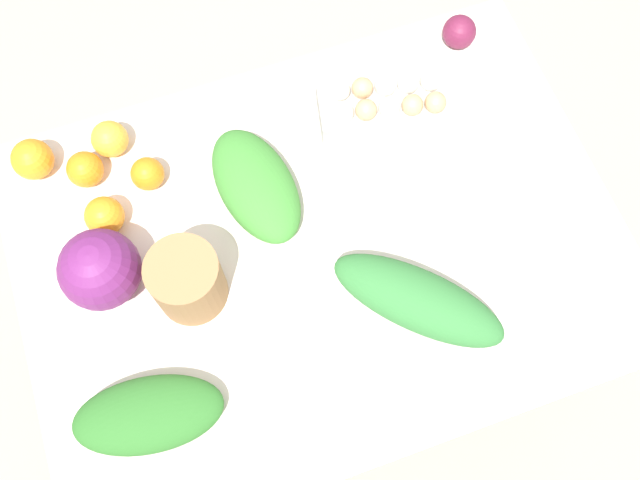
{
  "coord_description": "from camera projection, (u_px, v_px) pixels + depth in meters",
  "views": [
    {
      "loc": [
        0.17,
        0.47,
        2.04
      ],
      "look_at": [
        0.0,
        0.0,
        0.77
      ],
      "focal_mm": 40.0,
      "sensor_mm": 36.0,
      "label": 1
    }
  ],
  "objects": [
    {
      "name": "orange_1",
      "position": [
        32.0,
        159.0,
        1.4
      ],
      "size": [
        0.08,
        0.08,
        0.08
      ],
      "primitive_type": "sphere",
      "color": "orange",
      "rests_on": "dining_table"
    },
    {
      "name": "ground_plane",
      "position": [
        320.0,
        336.0,
        2.08
      ],
      "size": [
        8.0,
        8.0,
        0.0
      ],
      "primitive_type": "plane",
      "color": "#C6B289"
    },
    {
      "name": "egg_carton",
      "position": [
        386.0,
        104.0,
        1.45
      ],
      "size": [
        0.29,
        0.17,
        0.09
      ],
      "rotation": [
        0.0,
        0.0,
        6.07
      ],
      "color": "#A8A8A3",
      "rests_on": "dining_table"
    },
    {
      "name": "dining_table",
      "position": [
        320.0,
        263.0,
        1.49
      ],
      "size": [
        1.16,
        0.85,
        0.75
      ],
      "color": "silver",
      "rests_on": "ground_plane"
    },
    {
      "name": "orange_3",
      "position": [
        104.0,
        216.0,
        1.36
      ],
      "size": [
        0.08,
        0.08,
        0.08
      ],
      "primitive_type": "sphere",
      "color": "orange",
      "rests_on": "dining_table"
    },
    {
      "name": "greens_bunch_dandelion",
      "position": [
        418.0,
        300.0,
        1.3
      ],
      "size": [
        0.32,
        0.32,
        0.08
      ],
      "primitive_type": "ellipsoid",
      "rotation": [
        0.0,
        0.0,
        5.5
      ],
      "color": "#337538",
      "rests_on": "dining_table"
    },
    {
      "name": "cabbage_purple",
      "position": [
        100.0,
        270.0,
        1.28
      ],
      "size": [
        0.15,
        0.15,
        0.15
      ],
      "primitive_type": "sphere",
      "color": "#6B2366",
      "rests_on": "dining_table"
    },
    {
      "name": "orange_2",
      "position": [
        148.0,
        174.0,
        1.4
      ],
      "size": [
        0.07,
        0.07,
        0.07
      ],
      "primitive_type": "sphere",
      "color": "orange",
      "rests_on": "dining_table"
    },
    {
      "name": "orange_0",
      "position": [
        85.0,
        169.0,
        1.4
      ],
      "size": [
        0.07,
        0.07,
        0.07
      ],
      "primitive_type": "sphere",
      "color": "orange",
      "rests_on": "dining_table"
    },
    {
      "name": "paper_bag",
      "position": [
        187.0,
        281.0,
        1.28
      ],
      "size": [
        0.13,
        0.13,
        0.14
      ],
      "primitive_type": "cylinder",
      "color": "#997047",
      "rests_on": "dining_table"
    },
    {
      "name": "greens_bunch_scallion",
      "position": [
        149.0,
        415.0,
        1.23
      ],
      "size": [
        0.28,
        0.17,
        0.07
      ],
      "primitive_type": "ellipsoid",
      "rotation": [
        0.0,
        0.0,
        2.98
      ],
      "color": "#2D6B28",
      "rests_on": "dining_table"
    },
    {
      "name": "greens_bunch_kale",
      "position": [
        256.0,
        185.0,
        1.38
      ],
      "size": [
        0.18,
        0.28,
        0.08
      ],
      "primitive_type": "ellipsoid",
      "rotation": [
        0.0,
        0.0,
        1.72
      ],
      "color": "#3D8433",
      "rests_on": "dining_table"
    },
    {
      "name": "beet_root",
      "position": [
        459.0,
        32.0,
        1.52
      ],
      "size": [
        0.07,
        0.07,
        0.07
      ],
      "primitive_type": "sphere",
      "color": "maroon",
      "rests_on": "dining_table"
    },
    {
      "name": "orange_4",
      "position": [
        110.0,
        139.0,
        1.42
      ],
      "size": [
        0.07,
        0.07,
        0.07
      ],
      "primitive_type": "sphere",
      "color": "#F9A833",
      "rests_on": "dining_table"
    }
  ]
}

